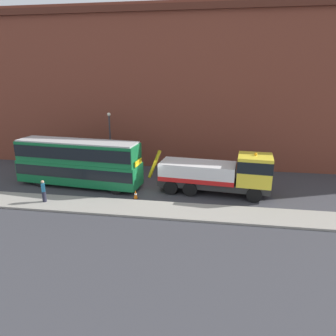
# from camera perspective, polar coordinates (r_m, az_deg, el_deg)

# --- Properties ---
(ground_plane) EXTENTS (120.00, 120.00, 0.00)m
(ground_plane) POSITION_cam_1_polar(r_m,az_deg,el_deg) (26.62, -3.30, -3.92)
(ground_plane) COLOR #38383D
(near_kerb) EXTENTS (60.00, 2.80, 0.15)m
(near_kerb) POSITION_cam_1_polar(r_m,az_deg,el_deg) (22.82, -5.52, -7.43)
(near_kerb) COLOR gray
(near_kerb) RESTS_ON ground_plane
(building_facade) EXTENTS (60.00, 1.50, 16.00)m
(building_facade) POSITION_cam_1_polar(r_m,az_deg,el_deg) (32.23, -0.70, 14.43)
(building_facade) COLOR brown
(building_facade) RESTS_ON ground_plane
(recovery_tow_truck) EXTENTS (10.24, 3.54, 3.67)m
(recovery_tow_truck) POSITION_cam_1_polar(r_m,az_deg,el_deg) (25.37, 9.45, -0.98)
(recovery_tow_truck) COLOR #2D2D2D
(recovery_tow_truck) RESTS_ON ground_plane
(double_decker_bus) EXTENTS (11.20, 3.66, 4.06)m
(double_decker_bus) POSITION_cam_1_polar(r_m,az_deg,el_deg) (27.83, -16.21, 1.18)
(double_decker_bus) COLOR #146B38
(double_decker_bus) RESTS_ON ground_plane
(pedestrian_onlooker) EXTENTS (0.42, 0.48, 1.71)m
(pedestrian_onlooker) POSITION_cam_1_polar(r_m,az_deg,el_deg) (25.19, -21.98, -4.01)
(pedestrian_onlooker) COLOR #232333
(pedestrian_onlooker) RESTS_ON near_kerb
(traffic_cone_near_bus) EXTENTS (0.36, 0.36, 0.72)m
(traffic_cone_near_bus) POSITION_cam_1_polar(r_m,az_deg,el_deg) (24.60, -6.00, -4.92)
(traffic_cone_near_bus) COLOR orange
(traffic_cone_near_bus) RESTS_ON ground_plane
(street_lamp) EXTENTS (0.36, 0.36, 5.83)m
(street_lamp) POSITION_cam_1_polar(r_m,az_deg,el_deg) (31.95, -10.64, 5.82)
(street_lamp) COLOR #38383D
(street_lamp) RESTS_ON ground_plane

